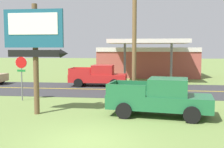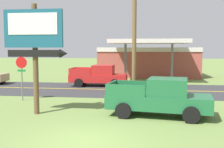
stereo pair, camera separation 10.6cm
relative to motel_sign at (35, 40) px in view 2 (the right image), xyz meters
name	(u,v)px [view 2 (the right image)]	position (x,y,z in m)	size (l,w,h in m)	color
ground_plane	(84,142)	(3.45, -3.87, -3.91)	(180.00, 180.00, 0.00)	olive
road_asphalt	(120,90)	(3.45, 9.13, -3.90)	(140.00, 8.00, 0.02)	#333335
road_centre_line	(120,90)	(3.45, 9.13, -3.89)	(126.00, 0.20, 0.01)	gold
motel_sign	(35,40)	(0.00, 0.00, 0.00)	(3.35, 0.54, 5.75)	brown
stop_sign	(22,70)	(-2.56, 3.65, -1.89)	(0.80, 0.08, 2.95)	slate
utility_pole	(134,33)	(4.94, 2.96, 0.44)	(1.91, 0.26, 8.13)	brown
gas_station	(148,61)	(5.86, 20.72, -1.97)	(12.00, 11.50, 4.40)	#A84C42
pickup_green_parked_on_lawn	(160,98)	(6.39, 0.44, -2.95)	(5.43, 2.80, 1.96)	#1E6038
pickup_red_on_road	(99,76)	(1.35, 11.13, -2.95)	(5.20, 2.24, 1.96)	red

